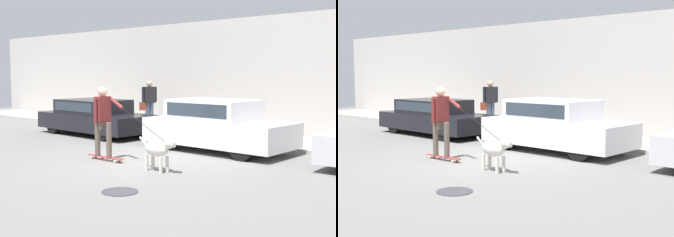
{
  "view_description": "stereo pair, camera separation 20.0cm",
  "coord_description": "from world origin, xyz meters",
  "views": [
    {
      "loc": [
        7.56,
        -7.56,
        2.03
      ],
      "look_at": [
        0.17,
        0.73,
        0.95
      ],
      "focal_mm": 50.0,
      "sensor_mm": 36.0,
      "label": 1
    },
    {
      "loc": [
        7.71,
        -7.42,
        2.03
      ],
      "look_at": [
        0.17,
        0.73,
        0.95
      ],
      "focal_mm": 50.0,
      "sensor_mm": 36.0,
      "label": 2
    }
  ],
  "objects": [
    {
      "name": "skateboarder",
      "position": [
        -0.74,
        -0.51,
        0.98
      ],
      "size": [
        2.69,
        0.53,
        1.71
      ],
      "rotation": [
        0.0,
        0.0,
        0.02
      ],
      "color": "beige",
      "rests_on": "ground_plane"
    },
    {
      "name": "dog",
      "position": [
        1.08,
        -0.6,
        0.47
      ],
      "size": [
        1.09,
        0.39,
        0.73
      ],
      "rotation": [
        0.0,
        0.0,
        -0.11
      ],
      "color": "beige",
      "rests_on": "ground_plane"
    },
    {
      "name": "parked_car_0",
      "position": [
        -4.47,
        2.33,
        0.57
      ],
      "size": [
        4.23,
        1.9,
        1.16
      ],
      "rotation": [
        0.0,
        0.0,
        -0.02
      ],
      "color": "black",
      "rests_on": "ground_plane"
    },
    {
      "name": "sidewalk_curb",
      "position": [
        0.0,
        4.64,
        0.05
      ],
      "size": [
        30.0,
        2.46,
        0.1
      ],
      "color": "#A39E93",
      "rests_on": "ground_plane"
    },
    {
      "name": "manhole_cover",
      "position": [
        1.72,
        -2.25,
        0.01
      ],
      "size": [
        0.63,
        0.63,
        0.01
      ],
      "color": "#38383D",
      "rests_on": "ground_plane"
    },
    {
      "name": "pedestrian_with_bag",
      "position": [
        -4.59,
        4.99,
        1.02
      ],
      "size": [
        0.37,
        0.67,
        1.65
      ],
      "rotation": [
        0.0,
        0.0,
        2.75
      ],
      "color": "#3D4760",
      "rests_on": "sidewalk_curb"
    },
    {
      "name": "ground_plane",
      "position": [
        0.0,
        0.0,
        0.0
      ],
      "size": [
        36.0,
        36.0,
        0.0
      ],
      "primitive_type": "plane",
      "color": "slate"
    },
    {
      "name": "parked_car_1",
      "position": [
        0.46,
        2.33,
        0.66
      ],
      "size": [
        3.92,
        1.75,
        1.34
      ],
      "rotation": [
        0.0,
        0.0,
        -0.01
      ],
      "color": "black",
      "rests_on": "ground_plane"
    },
    {
      "name": "back_wall",
      "position": [
        0.0,
        6.04,
        1.94
      ],
      "size": [
        32.0,
        0.3,
        3.88
      ],
      "color": "#B2ADA8",
      "rests_on": "ground_plane"
    }
  ]
}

